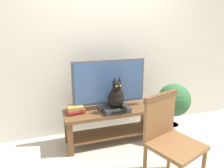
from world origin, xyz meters
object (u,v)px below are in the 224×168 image
wooden_chair (168,134)px  cat (116,96)px  tv_stand (111,119)px  book_stack (76,109)px  media_box (116,109)px  potted_plant (174,103)px  tv (109,83)px

wooden_chair → cat: bearing=106.1°
tv_stand → book_stack: book_stack is taller
wooden_chair → book_stack: wooden_chair is taller
media_box → wooden_chair: bearing=-74.1°
wooden_chair → potted_plant: bearing=52.9°
potted_plant → tv_stand: bearing=168.8°
cat → wooden_chair: cat is taller
tv_stand → tv: size_ratio=1.27×
cat → wooden_chair: 0.93m
tv → media_box: tv is taller
media_box → potted_plant: (0.86, -0.10, 0.03)m
wooden_chair → tv: bearing=106.1°
cat → book_stack: size_ratio=1.70×
tv_stand → cat: cat is taller
book_stack → wooden_chair: bearing=-52.1°
tv → cat: bearing=-74.0°
cat → book_stack: bearing=166.2°
tv_stand → cat: (0.05, -0.09, 0.38)m
cat → book_stack: 0.58m
tv → book_stack: 0.58m
cat → wooden_chair: size_ratio=0.44×
cat → tv_stand: bearing=117.5°
media_box → cat: (0.00, -0.01, 0.19)m
potted_plant → cat: bearing=174.3°
cat → media_box: bearing=95.1°
tv → book_stack: (-0.49, -0.04, -0.32)m
cat → book_stack: cat is taller
book_stack → tv: bearing=4.5°
tv → wooden_chair: bearing=-73.9°
book_stack → potted_plant: bearing=-8.9°
tv → potted_plant: 0.99m
tv → cat: (0.05, -0.17, -0.14)m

